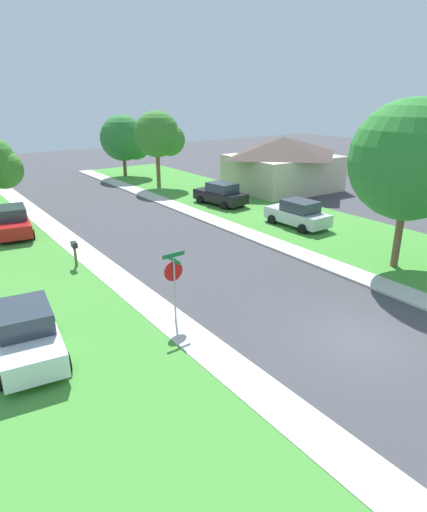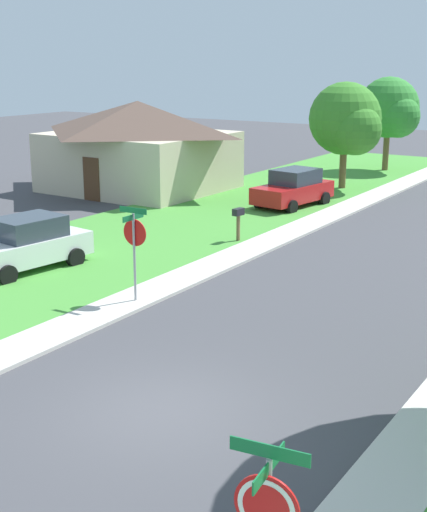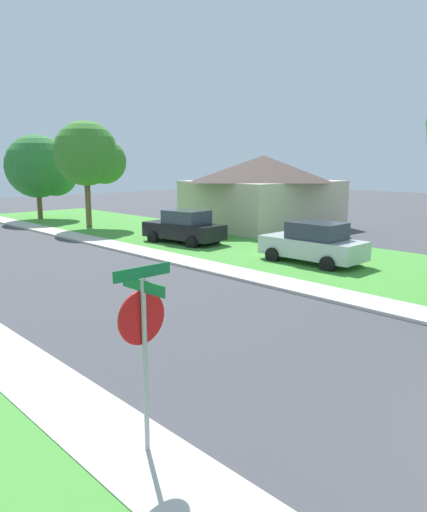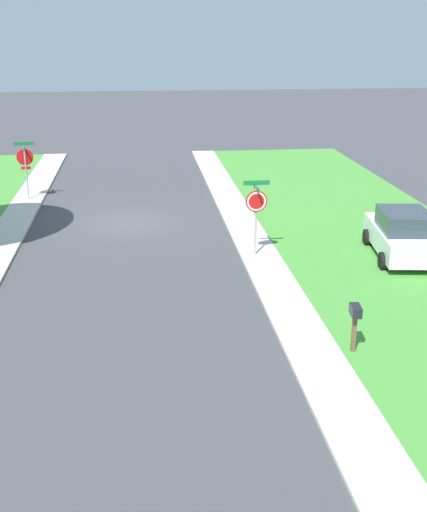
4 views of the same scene
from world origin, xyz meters
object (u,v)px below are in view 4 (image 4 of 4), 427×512
Objects in this scene: stop_sign_near_corner at (25,161)px; mailbox at (355,317)px; stop_sign_far_corner at (256,206)px; car_white_behind_trees at (402,235)px.

mailbox is at bearing 121.64° from stop_sign_near_corner.
car_white_behind_trees is at bearing 172.24° from stop_sign_far_corner.
stop_sign_near_corner is 1.00× the size of stop_sign_far_corner.
stop_sign_far_corner is 2.11× the size of mailbox.
stop_sign_far_corner is at bearing 134.93° from stop_sign_near_corner.
stop_sign_far_corner reaches higher than mailbox.
stop_sign_far_corner is 0.62× the size of car_white_behind_trees.
stop_sign_near_corner is at bearing -34.78° from car_white_behind_trees.
stop_sign_near_corner is 0.62× the size of car_white_behind_trees.
stop_sign_near_corner is 2.11× the size of mailbox.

